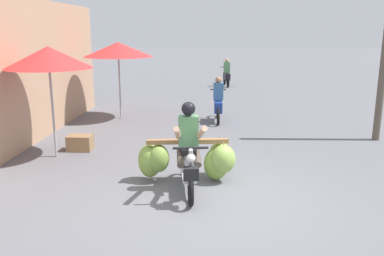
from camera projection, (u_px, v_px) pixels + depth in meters
ground_plane at (217, 202)px, 6.65m from camera, size 120.00×120.00×0.00m
motorbike_main_loaded at (192, 157)px, 7.33m from camera, size 1.87×1.86×1.58m
motorbike_distant_ahead_left at (227, 75)px, 20.28m from camera, size 0.50×1.62×1.40m
motorbike_distant_ahead_right at (218, 104)px, 12.38m from camera, size 0.50×1.62×1.40m
market_umbrella_near_shop at (118, 50)px, 12.46m from camera, size 2.15×2.15×2.40m
market_umbrella_further_along at (48, 57)px, 8.52m from camera, size 1.84×1.84×2.43m
produce_crate at (80, 143)px, 9.48m from camera, size 0.56×0.40×0.36m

